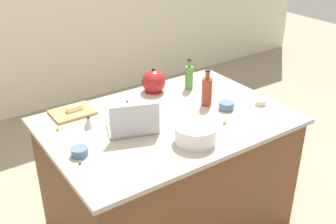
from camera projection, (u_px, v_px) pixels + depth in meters
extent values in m
plane|color=gray|center=(168.00, 223.00, 3.10)|extent=(12.00, 12.00, 0.00)
cube|color=brown|center=(168.00, 176.00, 2.90)|extent=(1.54, 1.04, 0.87)
cube|color=tan|center=(168.00, 121.00, 2.69)|extent=(1.60, 1.10, 0.03)
cube|color=#B7B7BC|center=(132.00, 127.00, 2.56)|extent=(0.37, 0.31, 0.02)
cube|color=black|center=(132.00, 125.00, 2.57)|extent=(0.31, 0.24, 0.00)
cube|color=#B7B7BC|center=(135.00, 121.00, 2.41)|extent=(0.29, 0.11, 0.20)
cube|color=silver|center=(135.00, 120.00, 2.42)|extent=(0.25, 0.09, 0.18)
cylinder|color=white|center=(195.00, 134.00, 2.40)|extent=(0.25, 0.25, 0.11)
cylinder|color=black|center=(195.00, 133.00, 2.40)|extent=(0.20, 0.20, 0.09)
torus|color=white|center=(196.00, 126.00, 2.38)|extent=(0.26, 0.26, 0.01)
cylinder|color=#4C8C38|center=(189.00, 78.00, 3.08)|extent=(0.06, 0.06, 0.18)
cylinder|color=#4C8C38|center=(189.00, 64.00, 3.02)|extent=(0.03, 0.03, 0.05)
cylinder|color=black|center=(189.00, 60.00, 3.01)|extent=(0.03, 0.03, 0.01)
cylinder|color=maroon|center=(207.00, 92.00, 2.82)|extent=(0.07, 0.07, 0.20)
cylinder|color=maroon|center=(208.00, 75.00, 2.76)|extent=(0.03, 0.03, 0.06)
cylinder|color=black|center=(208.00, 71.00, 2.75)|extent=(0.03, 0.03, 0.01)
cylinder|color=maroon|center=(154.00, 91.00, 3.07)|extent=(0.13, 0.13, 0.01)
sphere|color=maroon|center=(154.00, 82.00, 3.03)|extent=(0.18, 0.18, 0.18)
cone|color=maroon|center=(163.00, 77.00, 3.07)|extent=(0.08, 0.03, 0.07)
sphere|color=black|center=(153.00, 70.00, 2.99)|extent=(0.02, 0.02, 0.02)
cube|color=#AD7F4C|center=(73.00, 112.00, 2.75)|extent=(0.28, 0.21, 0.02)
cube|color=#F4E58C|center=(75.00, 108.00, 2.74)|extent=(0.11, 0.04, 0.04)
cylinder|color=slate|center=(79.00, 152.00, 2.28)|extent=(0.10, 0.10, 0.05)
cylinder|color=beige|center=(261.00, 102.00, 2.86)|extent=(0.07, 0.07, 0.04)
cylinder|color=slate|center=(226.00, 106.00, 2.80)|extent=(0.10, 0.10, 0.05)
cone|color=#B2B2B7|center=(89.00, 122.00, 2.57)|extent=(0.07, 0.07, 0.07)
cylinder|color=black|center=(88.00, 117.00, 2.55)|extent=(0.02, 0.02, 0.01)
sphere|color=blue|center=(127.00, 101.00, 2.90)|extent=(0.02, 0.02, 0.02)
sphere|color=yellow|center=(58.00, 129.00, 2.54)|extent=(0.02, 0.02, 0.02)
sphere|color=yellow|center=(178.00, 138.00, 2.44)|extent=(0.02, 0.02, 0.02)
sphere|color=yellow|center=(224.00, 122.00, 2.61)|extent=(0.02, 0.02, 0.02)
sphere|color=green|center=(80.00, 163.00, 2.21)|extent=(0.02, 0.02, 0.02)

